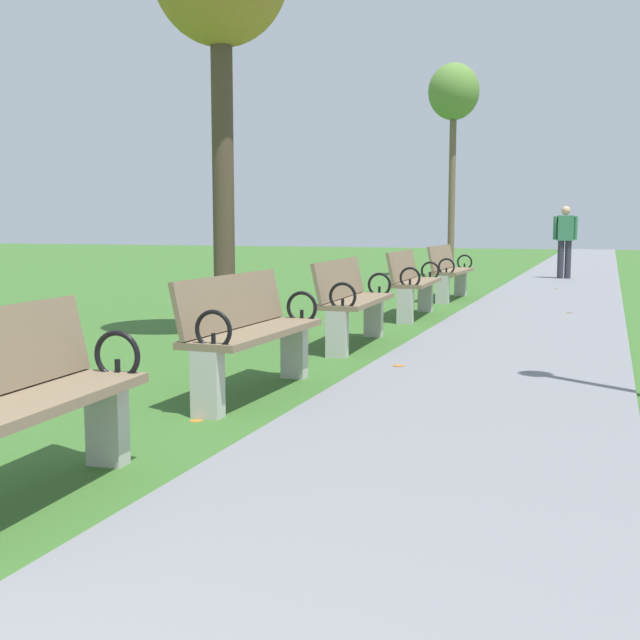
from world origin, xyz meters
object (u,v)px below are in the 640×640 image
(park_bench_4, at_px, (352,300))
(park_bench_5, at_px, (412,282))
(park_bench_2, at_px, (6,404))
(pedestrian_walking, at_px, (565,238))
(tree_3, at_px, (454,97))
(park_bench_3, at_px, (249,331))
(park_bench_6, at_px, (449,271))

(park_bench_4, xyz_separation_m, park_bench_5, (0.00, 2.76, 0.00))
(park_bench_2, bearing_deg, pedestrian_walking, 84.59)
(tree_3, bearing_deg, park_bench_2, -86.54)
(park_bench_5, bearing_deg, park_bench_4, -90.00)
(tree_3, distance_m, pedestrian_walking, 4.06)
(park_bench_2, distance_m, park_bench_4, 5.19)
(tree_3, bearing_deg, park_bench_3, -85.87)
(park_bench_3, height_order, park_bench_4, same)
(pedestrian_walking, bearing_deg, park_bench_3, -96.43)
(park_bench_6, bearing_deg, park_bench_3, -90.00)
(park_bench_4, bearing_deg, park_bench_2, -90.00)
(pedestrian_walking, bearing_deg, tree_3, -173.36)
(park_bench_4, relative_size, pedestrian_walking, 1.00)
(park_bench_3, xyz_separation_m, park_bench_5, (0.00, 5.34, 0.00))
(park_bench_3, height_order, park_bench_6, same)
(park_bench_3, distance_m, park_bench_6, 8.03)
(park_bench_4, height_order, park_bench_6, same)
(park_bench_2, xyz_separation_m, park_bench_5, (-0.00, 7.94, 0.00))
(park_bench_6, xyz_separation_m, pedestrian_walking, (1.55, 5.70, 0.44))
(park_bench_2, height_order, pedestrian_walking, pedestrian_walking)
(park_bench_4, relative_size, park_bench_5, 1.00)
(park_bench_3, distance_m, park_bench_5, 5.34)
(park_bench_3, xyz_separation_m, park_bench_4, (0.00, 2.58, 0.00))
(park_bench_2, relative_size, park_bench_5, 1.00)
(park_bench_2, height_order, park_bench_4, same)
(park_bench_2, xyz_separation_m, park_bench_3, (-0.00, 2.61, 0.00))
(park_bench_4, distance_m, park_bench_6, 5.45)
(park_bench_3, relative_size, park_bench_6, 1.00)
(park_bench_2, bearing_deg, tree_3, 93.46)
(park_bench_5, height_order, park_bench_6, same)
(park_bench_5, bearing_deg, park_bench_3, -90.00)
(park_bench_5, relative_size, park_bench_6, 1.01)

